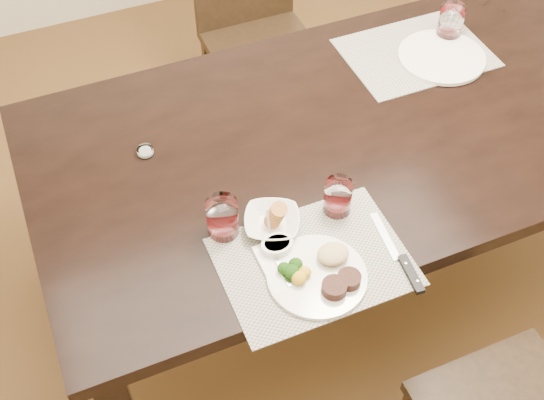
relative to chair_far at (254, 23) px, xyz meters
name	(u,v)px	position (x,y,z in m)	size (l,w,h in m)	color
ground_plane	(349,269)	(0.00, -0.93, -0.50)	(4.50, 4.50, 0.00)	#4B3118
dining_table	(367,144)	(0.00, -0.93, 0.16)	(2.00, 1.00, 0.75)	black
chair_far	(254,23)	(0.00, 0.00, 0.00)	(0.42, 0.42, 0.90)	black
placemat_near	(313,262)	(-0.37, -1.32, 0.25)	(0.46, 0.34, 0.00)	gray
placemat_far	(416,53)	(0.30, -0.69, 0.25)	(0.46, 0.34, 0.00)	gray
dinner_plate	(322,273)	(-0.37, -1.37, 0.26)	(0.24, 0.24, 0.04)	silver
napkin_fork	(279,265)	(-0.45, -1.30, 0.26)	(0.08, 0.15, 0.02)	white
steak_knife	(405,264)	(-0.17, -1.42, 0.26)	(0.04, 0.26, 0.01)	silver
cracker_bowl	(272,222)	(-0.42, -1.18, 0.27)	(0.19, 0.19, 0.06)	silver
sauce_ramekin	(277,246)	(-0.44, -1.25, 0.27)	(0.08, 0.12, 0.06)	silver
wine_glass_near	(338,198)	(-0.24, -1.19, 0.29)	(0.07, 0.07, 0.10)	white
far_plate	(442,57)	(0.36, -0.75, 0.26)	(0.28, 0.28, 0.01)	silver
wine_glass_far	(450,23)	(0.44, -0.66, 0.30)	(0.08, 0.08, 0.11)	white
wine_glass_side	(223,220)	(-0.54, -1.15, 0.30)	(0.08, 0.08, 0.11)	white
salt_cellar	(145,152)	(-0.64, -0.80, 0.26)	(0.05, 0.05, 0.02)	white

